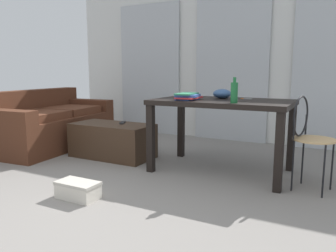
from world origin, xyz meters
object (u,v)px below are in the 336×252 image
craft_table (222,109)px  wire_chair (308,131)px  shoebox (78,190)px  couch (49,125)px  coffee_table (112,140)px  bowl (222,94)px  scissors (245,99)px  book_stack (188,96)px  bottle_near (234,92)px  tv_remote_primary (123,123)px

craft_table → wire_chair: wire_chair is taller
shoebox → couch: bearing=143.1°
coffee_table → bowl: (1.32, 0.23, 0.60)m
bowl → shoebox: bowl is taller
bowl → scissors: 0.25m
bowl → scissors: bearing=14.0°
book_stack → scissors: bearing=41.2°
bottle_near → tv_remote_primary: size_ratio=1.65×
bottle_near → wire_chair: bearing=11.4°
couch → scissors: size_ratio=15.68×
coffee_table → scissors: 1.67m
coffee_table → bottle_near: bearing=-8.3°
couch → craft_table: bearing=0.1°
bottle_near → tv_remote_primary: (-1.49, 0.31, -0.43)m
tv_remote_primary → shoebox: size_ratio=0.40×
tv_remote_primary → craft_table: bearing=-23.9°
tv_remote_primary → shoebox: 1.45m
craft_table → coffee_table: bearing=-177.3°
craft_table → bottle_near: 0.41m
couch → book_stack: 2.28m
coffee_table → shoebox: (0.58, -1.24, -0.14)m
bottle_near → book_stack: size_ratio=0.74×
shoebox → bottle_near: bearing=45.0°
wire_chair → bowl: bearing=159.8°
craft_table → shoebox: size_ratio=3.86×
book_stack → shoebox: 1.41m
book_stack → coffee_table: bearing=173.1°
couch → bottle_near: 2.80m
shoebox → wire_chair: bearing=34.7°
couch → craft_table: 2.54m
book_stack → tv_remote_primary: book_stack is taller
craft_table → book_stack: (-0.30, -0.19, 0.14)m
couch → book_stack: bearing=-4.9°
book_stack → tv_remote_primary: (-0.97, 0.21, -0.37)m
coffee_table → craft_table: 1.45m
wire_chair → tv_remote_primary: 2.13m
couch → bottle_near: bottle_near is taller
wire_chair → book_stack: size_ratio=2.64×
wire_chair → bottle_near: size_ratio=3.55×
bottle_near → scissors: size_ratio=2.00×
coffee_table → couch: bearing=177.0°
wire_chair → coffee_table: bearing=177.3°
coffee_table → tv_remote_primary: (0.10, 0.08, 0.22)m
craft_table → bowl: bowl is taller
bowl → bottle_near: bearing=-59.5°
couch → tv_remote_primary: couch is taller
scissors → shoebox: scissors is taller
couch → bottle_near: bearing=-6.1°
bottle_near → tv_remote_primary: bottle_near is taller
shoebox → bowl: bearing=63.5°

